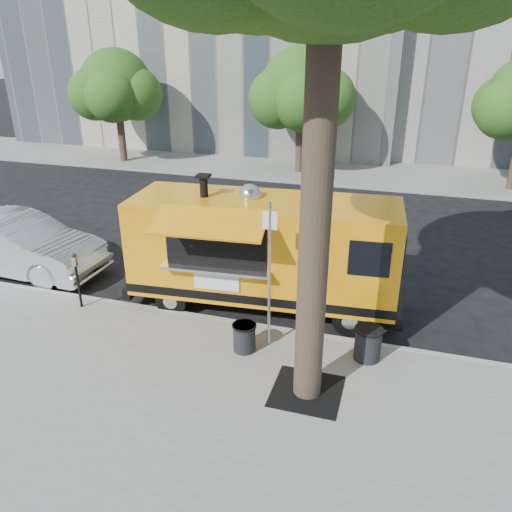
{
  "coord_description": "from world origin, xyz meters",
  "views": [
    {
      "loc": [
        3.82,
        -9.82,
        5.83
      ],
      "look_at": [
        0.81,
        0.0,
        1.35
      ],
      "focal_mm": 35.0,
      "sensor_mm": 36.0,
      "label": 1
    }
  ],
  "objects": [
    {
      "name": "food_truck",
      "position": [
        0.9,
        0.17,
        1.45
      ],
      "size": [
        6.4,
        3.25,
        3.08
      ],
      "rotation": [
        0.0,
        0.0,
        0.08
      ],
      "color": "#FF9C0D",
      "rests_on": "ground"
    },
    {
      "name": "tree_well",
      "position": [
        2.6,
        -2.8,
        0.15
      ],
      "size": [
        1.2,
        1.2,
        0.02
      ],
      "primitive_type": "cube",
      "color": "black",
      "rests_on": "sidewalk"
    },
    {
      "name": "ground",
      "position": [
        0.0,
        0.0,
        0.0
      ],
      "size": [
        120.0,
        120.0,
        0.0
      ],
      "primitive_type": "plane",
      "color": "black",
      "rests_on": "ground"
    },
    {
      "name": "sedan",
      "position": [
        -5.87,
        0.06,
        0.79
      ],
      "size": [
        4.85,
        1.83,
        1.58
      ],
      "primitive_type": "imported",
      "rotation": [
        0.0,
        0.0,
        1.54
      ],
      "color": "silver",
      "rests_on": "ground"
    },
    {
      "name": "curb",
      "position": [
        0.0,
        -0.93,
        0.07
      ],
      "size": [
        60.0,
        0.14,
        0.16
      ],
      "primitive_type": "cube",
      "color": "#999993",
      "rests_on": "ground"
    },
    {
      "name": "trash_bin_right",
      "position": [
        3.5,
        -1.48,
        0.5
      ],
      "size": [
        0.55,
        0.55,
        0.66
      ],
      "color": "black",
      "rests_on": "sidewalk"
    },
    {
      "name": "far_tree_a",
      "position": [
        -10.0,
        12.3,
        3.78
      ],
      "size": [
        3.42,
        3.42,
        5.36
      ],
      "color": "#33261C",
      "rests_on": "far_sidewalk"
    },
    {
      "name": "parking_meter",
      "position": [
        -3.0,
        -1.35,
        0.98
      ],
      "size": [
        0.11,
        0.11,
        1.33
      ],
      "color": "black",
      "rests_on": "sidewalk"
    },
    {
      "name": "far_sidewalk",
      "position": [
        0.0,
        13.5,
        0.07
      ],
      "size": [
        60.0,
        5.0,
        0.15
      ],
      "primitive_type": "cube",
      "color": "gray",
      "rests_on": "ground"
    },
    {
      "name": "far_tree_b",
      "position": [
        -1.0,
        12.7,
        3.83
      ],
      "size": [
        3.6,
        3.6,
        5.5
      ],
      "color": "#33261C",
      "rests_on": "far_sidewalk"
    },
    {
      "name": "trash_bin_left",
      "position": [
        1.15,
        -1.9,
        0.46
      ],
      "size": [
        0.48,
        0.48,
        0.58
      ],
      "color": "black",
      "rests_on": "sidewalk"
    },
    {
      "name": "sign_post",
      "position": [
        1.55,
        -1.55,
        1.85
      ],
      "size": [
        0.28,
        0.06,
        3.0
      ],
      "color": "silver",
      "rests_on": "sidewalk"
    },
    {
      "name": "sidewalk",
      "position": [
        0.0,
        -4.0,
        0.07
      ],
      "size": [
        60.0,
        6.0,
        0.15
      ],
      "primitive_type": "cube",
      "color": "gray",
      "rests_on": "ground"
    }
  ]
}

